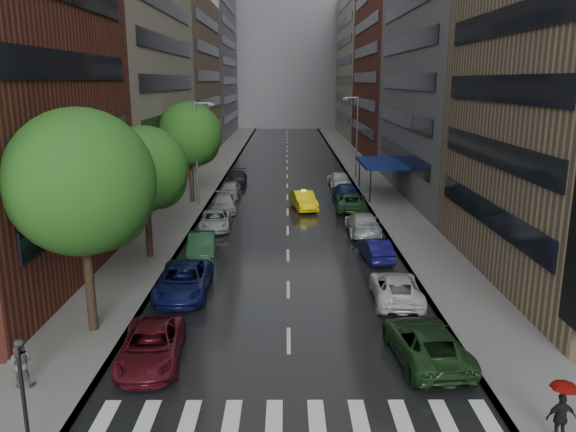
# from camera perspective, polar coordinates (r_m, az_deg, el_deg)

# --- Properties ---
(ground) EXTENTS (220.00, 220.00, 0.00)m
(ground) POSITION_cam_1_polar(r_m,az_deg,el_deg) (21.04, 0.12, -17.35)
(ground) COLOR gray
(ground) RESTS_ON ground
(road) EXTENTS (14.00, 140.00, 0.01)m
(road) POSITION_cam_1_polar(r_m,az_deg,el_deg) (68.89, -0.08, 4.60)
(road) COLOR black
(road) RESTS_ON ground
(sidewalk_left) EXTENTS (4.00, 140.00, 0.15)m
(sidewalk_left) POSITION_cam_1_polar(r_m,az_deg,el_deg) (69.45, -7.55, 4.62)
(sidewalk_left) COLOR gray
(sidewalk_left) RESTS_ON ground
(sidewalk_right) EXTENTS (4.00, 140.00, 0.15)m
(sidewalk_right) POSITION_cam_1_polar(r_m,az_deg,el_deg) (69.48, 7.38, 4.62)
(sidewalk_right) COLOR gray
(sidewalk_right) RESTS_ON ground
(crosswalk) EXTENTS (13.15, 2.80, 0.01)m
(crosswalk) POSITION_cam_1_polar(r_m,az_deg,el_deg) (19.35, 0.78, -20.37)
(crosswalk) COLOR silver
(crosswalk) RESTS_ON ground
(buildings_left) EXTENTS (8.00, 108.00, 38.00)m
(buildings_left) POSITION_cam_1_polar(r_m,az_deg,el_deg) (78.43, -11.64, 17.15)
(buildings_left) COLOR maroon
(buildings_left) RESTS_ON ground
(buildings_right) EXTENTS (8.05, 109.10, 36.00)m
(buildings_right) POSITION_cam_1_polar(r_m,az_deg,el_deg) (76.36, 11.73, 16.53)
(buildings_right) COLOR #937A5B
(buildings_right) RESTS_ON ground
(building_far) EXTENTS (40.00, 14.00, 32.00)m
(building_far) POSITION_cam_1_polar(r_m,az_deg,el_deg) (136.13, -0.13, 15.82)
(building_far) COLOR slate
(building_far) RESTS_ON ground
(tree_near) EXTENTS (6.15, 6.15, 9.81)m
(tree_near) POSITION_cam_1_polar(r_m,az_deg,el_deg) (24.75, -20.30, 3.21)
(tree_near) COLOR #382619
(tree_near) RESTS_ON ground
(tree_mid) EXTENTS (5.17, 5.17, 8.24)m
(tree_mid) POSITION_cam_1_polar(r_m,az_deg,el_deg) (34.89, -14.32, 4.65)
(tree_mid) COLOR #382619
(tree_mid) RESTS_ON ground
(tree_far) EXTENTS (5.68, 5.68, 9.05)m
(tree_far) POSITION_cam_1_polar(r_m,az_deg,el_deg) (50.50, -9.96, 8.17)
(tree_far) COLOR #382619
(tree_far) RESTS_ON ground
(taxi) EXTENTS (2.49, 4.96, 1.56)m
(taxi) POSITION_cam_1_polar(r_m,az_deg,el_deg) (48.24, 1.60, 1.61)
(taxi) COLOR yellow
(taxi) RESTS_ON ground
(parked_cars_left) EXTENTS (2.77, 43.81, 1.56)m
(parked_cars_left) POSITION_cam_1_polar(r_m,az_deg,el_deg) (40.02, -7.78, -1.11)
(parked_cars_left) COLOR #4D0F18
(parked_cars_left) RESTS_ON ground
(parked_cars_right) EXTENTS (2.98, 43.21, 1.59)m
(parked_cars_right) POSITION_cam_1_polar(r_m,az_deg,el_deg) (40.88, 7.56, -0.76)
(parked_cars_right) COLOR #1A3919
(parked_cars_right) RESTS_ON ground
(ped_black_umbrella) EXTENTS (0.96, 0.98, 2.09)m
(ped_black_umbrella) POSITION_cam_1_polar(r_m,az_deg,el_deg) (22.57, -25.64, -12.57)
(ped_black_umbrella) COLOR #56555B
(ped_black_umbrella) RESTS_ON sidewalk_left
(ped_red_umbrella) EXTENTS (0.95, 0.82, 2.01)m
(ped_red_umbrella) POSITION_cam_1_polar(r_m,az_deg,el_deg) (19.57, 26.11, -16.91)
(ped_red_umbrella) COLOR black
(ped_red_umbrella) RESTS_ON sidewalk_right
(traffic_light) EXTENTS (0.18, 0.15, 3.45)m
(traffic_light) POSITION_cam_1_polar(r_m,az_deg,el_deg) (18.32, -25.35, -15.80)
(traffic_light) COLOR black
(traffic_light) RESTS_ON sidewalk_left
(street_lamp_left) EXTENTS (1.74, 0.22, 9.00)m
(street_lamp_left) POSITION_cam_1_polar(r_m,az_deg,el_deg) (49.00, -9.18, 6.50)
(street_lamp_left) COLOR gray
(street_lamp_left) RESTS_ON sidewalk_left
(street_lamp_right) EXTENTS (1.74, 0.22, 9.00)m
(street_lamp_right) POSITION_cam_1_polar(r_m,az_deg,el_deg) (63.79, 6.94, 8.20)
(street_lamp_right) COLOR gray
(street_lamp_right) RESTS_ON sidewalk_right
(awning) EXTENTS (4.00, 8.00, 3.12)m
(awning) POSITION_cam_1_polar(r_m,az_deg,el_deg) (54.35, 9.49, 5.32)
(awning) COLOR navy
(awning) RESTS_ON sidewalk_right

